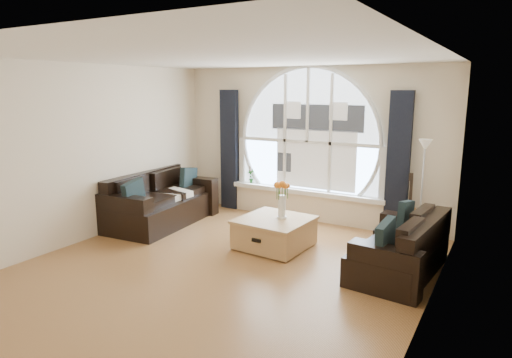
% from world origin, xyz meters
% --- Properties ---
extents(ground, '(5.00, 5.50, 0.01)m').
position_xyz_m(ground, '(0.00, 0.00, 0.00)').
color(ground, brown).
rests_on(ground, ground).
extents(ceiling, '(5.00, 5.50, 0.01)m').
position_xyz_m(ceiling, '(0.00, 0.00, 2.70)').
color(ceiling, silver).
rests_on(ceiling, ground).
extents(wall_back, '(5.00, 0.01, 2.70)m').
position_xyz_m(wall_back, '(0.00, 2.75, 1.35)').
color(wall_back, beige).
rests_on(wall_back, ground).
extents(wall_front, '(5.00, 0.01, 2.70)m').
position_xyz_m(wall_front, '(0.00, -2.75, 1.35)').
color(wall_front, beige).
rests_on(wall_front, ground).
extents(wall_left, '(0.01, 5.50, 2.70)m').
position_xyz_m(wall_left, '(-2.50, 0.00, 1.35)').
color(wall_left, beige).
rests_on(wall_left, ground).
extents(wall_right, '(0.01, 5.50, 2.70)m').
position_xyz_m(wall_right, '(2.50, 0.00, 1.35)').
color(wall_right, beige).
rests_on(wall_right, ground).
extents(attic_slope, '(0.92, 5.50, 0.72)m').
position_xyz_m(attic_slope, '(2.20, 0.00, 2.35)').
color(attic_slope, silver).
rests_on(attic_slope, ground).
extents(arched_window, '(2.60, 0.06, 2.15)m').
position_xyz_m(arched_window, '(0.00, 2.72, 1.62)').
color(arched_window, silver).
rests_on(arched_window, wall_back).
extents(window_sill, '(2.90, 0.22, 0.08)m').
position_xyz_m(window_sill, '(0.00, 2.65, 0.51)').
color(window_sill, white).
rests_on(window_sill, wall_back).
extents(window_frame, '(2.76, 0.08, 2.15)m').
position_xyz_m(window_frame, '(0.00, 2.69, 1.62)').
color(window_frame, white).
rests_on(window_frame, wall_back).
extents(neighbor_house, '(1.70, 0.02, 1.50)m').
position_xyz_m(neighbor_house, '(0.15, 2.71, 1.50)').
color(neighbor_house, silver).
rests_on(neighbor_house, wall_back).
extents(curtain_left, '(0.35, 0.12, 2.30)m').
position_xyz_m(curtain_left, '(-1.60, 2.63, 1.15)').
color(curtain_left, black).
rests_on(curtain_left, ground).
extents(curtain_right, '(0.35, 0.12, 2.30)m').
position_xyz_m(curtain_right, '(1.60, 2.63, 1.15)').
color(curtain_right, black).
rests_on(curtain_right, ground).
extents(sofa_left, '(1.16, 2.06, 0.88)m').
position_xyz_m(sofa_left, '(-2.05, 1.15, 0.40)').
color(sofa_left, black).
rests_on(sofa_left, ground).
extents(sofa_right, '(0.99, 1.74, 0.74)m').
position_xyz_m(sofa_right, '(2.02, 1.06, 0.40)').
color(sofa_right, black).
rests_on(sofa_right, ground).
extents(coffee_chest, '(1.05, 1.05, 0.48)m').
position_xyz_m(coffee_chest, '(0.21, 1.09, 0.24)').
color(coffee_chest, tan).
rests_on(coffee_chest, ground).
extents(throw_blanket, '(0.66, 0.66, 0.10)m').
position_xyz_m(throw_blanket, '(-1.93, 1.27, 0.50)').
color(throw_blanket, silver).
rests_on(throw_blanket, sofa_left).
extents(vase_flowers, '(0.24, 0.24, 0.70)m').
position_xyz_m(vase_flowers, '(0.29, 1.15, 0.83)').
color(vase_flowers, white).
rests_on(vase_flowers, coffee_chest).
extents(floor_lamp, '(0.24, 0.24, 1.60)m').
position_xyz_m(floor_lamp, '(2.04, 2.31, 0.80)').
color(floor_lamp, '#B2B2B2').
rests_on(floor_lamp, ground).
extents(guitar, '(0.41, 0.32, 1.06)m').
position_xyz_m(guitar, '(1.85, 2.55, 0.53)').
color(guitar, brown).
rests_on(guitar, ground).
extents(potted_plant, '(0.16, 0.13, 0.27)m').
position_xyz_m(potted_plant, '(-1.13, 2.65, 0.69)').
color(potted_plant, '#1E6023').
rests_on(potted_plant, window_sill).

